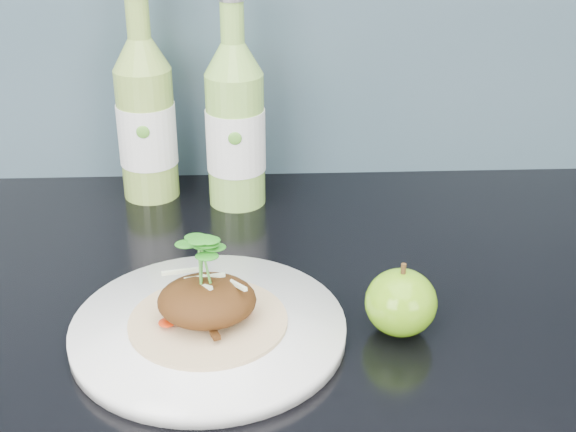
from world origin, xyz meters
The scene contains 5 objects.
dinner_plate centered at (-0.03, 1.58, 0.91)m, with size 0.32×0.32×0.02m.
pork_taco centered at (-0.03, 1.58, 0.94)m, with size 0.15×0.15×0.10m.
green_apple centered at (0.16, 1.59, 0.93)m, with size 0.08×0.08×0.08m.
cider_bottle_left centered at (-0.12, 1.92, 1.01)m, with size 0.08×0.08×0.28m.
cider_bottle_right centered at (-0.01, 1.89, 1.01)m, with size 0.10×0.10×0.28m.
Camera 1 is at (0.02, 0.93, 1.36)m, focal length 50.00 mm.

